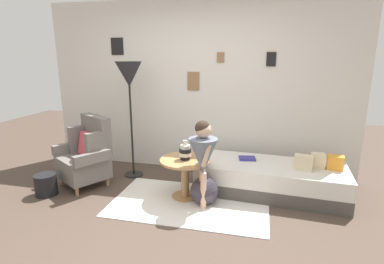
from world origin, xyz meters
name	(u,v)px	position (x,y,z in m)	size (l,w,h in m)	color
ground_plane	(157,232)	(0.00, 0.00, 0.00)	(12.00, 12.00, 0.00)	#4C3D33
gallery_wall	(197,88)	(0.00, 1.95, 1.30)	(4.80, 0.12, 2.60)	silver
rug	(190,203)	(0.18, 0.70, 0.01)	(1.92, 1.14, 0.01)	silver
armchair	(87,154)	(-1.36, 0.94, 0.44)	(0.90, 0.84, 0.97)	tan
daybed	(270,179)	(1.15, 1.24, 0.20)	(1.95, 0.94, 0.40)	#4C4742
pillow_head	(335,163)	(1.92, 1.23, 0.49)	(0.19, 0.12, 0.18)	orange
pillow_mid	(318,161)	(1.72, 1.25, 0.49)	(0.16, 0.12, 0.19)	beige
pillow_back	(303,163)	(1.53, 1.13, 0.49)	(0.22, 0.12, 0.19)	beige
side_table	(185,170)	(0.08, 0.85, 0.38)	(0.63, 0.63, 0.52)	tan
vase_striped	(185,152)	(0.09, 0.84, 0.62)	(0.15, 0.15, 0.25)	black
floor_lamp	(129,79)	(-0.87, 1.39, 1.46)	(0.38, 0.38, 1.70)	black
person_child	(203,153)	(0.35, 0.65, 0.68)	(0.34, 0.34, 1.07)	#D8AD8E
book_on_daybed	(247,158)	(0.83, 1.36, 0.42)	(0.22, 0.16, 0.03)	#34338D
demijohn_near	(204,190)	(0.36, 0.74, 0.18)	(0.34, 0.34, 0.43)	#332D38
magazine_basket	(46,185)	(-1.71, 0.50, 0.14)	(0.28, 0.28, 0.28)	black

